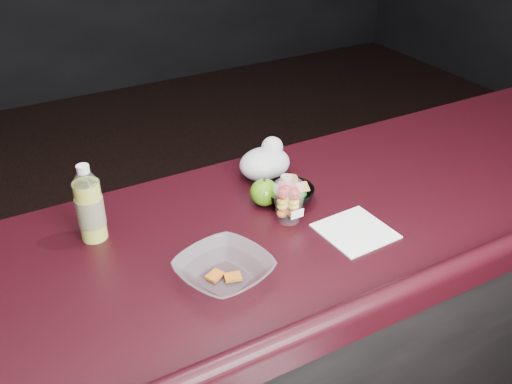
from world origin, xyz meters
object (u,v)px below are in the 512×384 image
(fruit_cup, at_px, (289,200))
(green_apple, at_px, (264,192))
(snack_bowl, at_px, (289,194))
(takeout_bowl, at_px, (224,271))
(lemonade_bottle, at_px, (90,208))

(fruit_cup, height_order, green_apple, fruit_cup)
(fruit_cup, distance_m, snack_bowl, 0.09)
(green_apple, bearing_deg, takeout_bowl, -135.72)
(fruit_cup, relative_size, takeout_bowl, 0.48)
(lemonade_bottle, bearing_deg, snack_bowl, -10.51)
(lemonade_bottle, relative_size, snack_bowl, 1.46)
(takeout_bowl, bearing_deg, lemonade_bottle, 124.91)
(fruit_cup, bearing_deg, snack_bowl, 57.57)
(fruit_cup, bearing_deg, lemonade_bottle, 159.96)
(snack_bowl, bearing_deg, takeout_bowl, -145.26)
(lemonade_bottle, height_order, green_apple, lemonade_bottle)
(fruit_cup, distance_m, takeout_bowl, 0.28)
(lemonade_bottle, xyz_separation_m, snack_bowl, (0.49, -0.09, -0.06))
(lemonade_bottle, bearing_deg, fruit_cup, -20.04)
(green_apple, xyz_separation_m, takeout_bowl, (-0.23, -0.22, -0.01))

